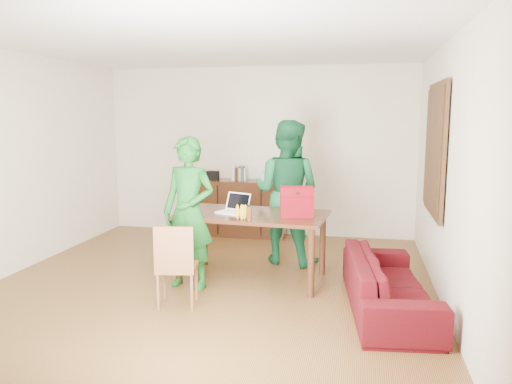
% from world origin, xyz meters
% --- Properties ---
extents(room, '(5.20, 5.70, 2.90)m').
position_xyz_m(room, '(0.01, 0.13, 1.31)').
color(room, '#472811').
rests_on(room, ground).
extents(table, '(1.77, 1.08, 0.80)m').
position_xyz_m(table, '(0.43, 0.40, 0.69)').
color(table, black).
rests_on(table, ground).
extents(chair, '(0.45, 0.44, 0.86)m').
position_xyz_m(chair, '(-0.14, -0.57, 0.25)').
color(chair, brown).
rests_on(chair, ground).
extents(person_near, '(0.69, 0.51, 1.70)m').
position_xyz_m(person_near, '(-0.21, 0.00, 0.85)').
color(person_near, '#145C1C').
rests_on(person_near, ground).
extents(person_far, '(1.06, 0.91, 1.87)m').
position_xyz_m(person_far, '(0.71, 1.20, 0.94)').
color(person_far, '#13562D').
rests_on(person_far, ground).
extents(laptop, '(0.38, 0.32, 0.23)m').
position_xyz_m(laptop, '(0.18, 0.37, 0.84)').
color(laptop, white).
rests_on(laptop, table).
extents(bananas, '(0.17, 0.11, 0.06)m').
position_xyz_m(bananas, '(0.38, 0.04, 0.83)').
color(bananas, gold).
rests_on(bananas, table).
extents(bottle, '(0.07, 0.07, 0.17)m').
position_xyz_m(bottle, '(0.47, 0.02, 0.88)').
color(bottle, '#512912').
rests_on(bottle, table).
extents(red_bag, '(0.40, 0.28, 0.27)m').
position_xyz_m(red_bag, '(0.95, 0.34, 0.93)').
color(red_bag, maroon).
rests_on(red_bag, table).
extents(sofa, '(0.95, 1.95, 0.55)m').
position_xyz_m(sofa, '(1.95, -0.24, 0.27)').
color(sofa, '#3D0809').
rests_on(sofa, ground).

